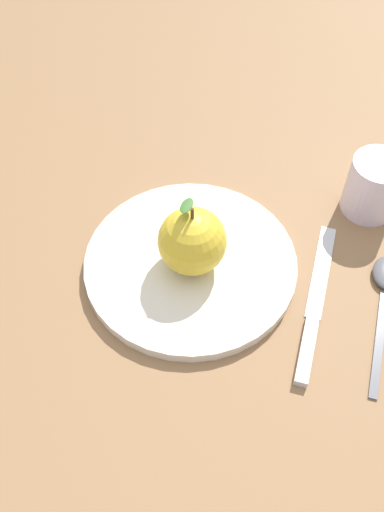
# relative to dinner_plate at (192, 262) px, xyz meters

# --- Properties ---
(ground_plane) EXTENTS (2.40, 2.40, 0.00)m
(ground_plane) POSITION_rel_dinner_plate_xyz_m (-0.02, 0.00, -0.01)
(ground_plane) COLOR olive
(dinner_plate) EXTENTS (0.25, 0.25, 0.01)m
(dinner_plate) POSITION_rel_dinner_plate_xyz_m (0.00, 0.00, 0.00)
(dinner_plate) COLOR silver
(dinner_plate) RESTS_ON ground_plane
(apple) EXTENTS (0.08, 0.08, 0.09)m
(apple) POSITION_rel_dinner_plate_xyz_m (-0.00, 0.00, 0.04)
(apple) COLOR gold
(apple) RESTS_ON dinner_plate
(cup) EXTENTS (0.07, 0.07, 0.08)m
(cup) POSITION_rel_dinner_plate_xyz_m (-0.05, -0.24, 0.03)
(cup) COLOR silver
(cup) RESTS_ON ground_plane
(knife) EXTENTS (0.15, 0.18, 0.01)m
(knife) POSITION_rel_dinner_plate_xyz_m (-0.13, -0.07, -0.00)
(knife) COLOR silver
(knife) RESTS_ON ground_plane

